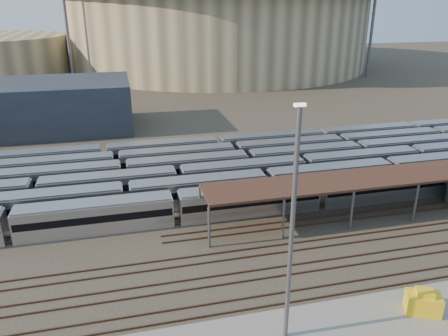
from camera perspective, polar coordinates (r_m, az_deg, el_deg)
name	(u,v)px	position (r m, az deg, el deg)	size (l,w,h in m)	color
ground	(282,244)	(50.04, 7.52, -9.83)	(420.00, 420.00, 0.00)	#383026
subway_trains	(242,170)	(65.20, 2.42, -0.26)	(129.23, 23.90, 3.60)	silver
inspection_shed	(435,173)	(61.74, 25.80, -0.55)	(60.30, 6.00, 5.30)	#5C5C62
empty_tracks	(299,268)	(46.12, 9.79, -12.80)	(170.00, 9.62, 0.18)	#4C3323
stadium	(218,23)	(184.64, -0.85, 18.37)	(124.00, 124.00, 32.50)	tan
service_building	(25,107)	(98.71, -24.52, 7.24)	(42.00, 20.00, 10.00)	#1E232D
floodlight_0	(66,16)	(150.41, -19.99, 18.13)	(4.00, 1.00, 38.40)	#5C5C62
floodlight_2	(374,15)	(164.34, 18.95, 18.41)	(4.00, 1.00, 38.40)	#5C5C62
floodlight_3	(126,12)	(199.88, -12.66, 19.31)	(4.00, 1.00, 38.40)	#5C5C62
yard_light_pole	(292,231)	(32.56, 8.85, -8.13)	(0.80, 0.36, 19.10)	#5C5C62
yellow_equipment	(423,303)	(43.07, 24.56, -15.78)	(2.84, 1.78, 1.78)	yellow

